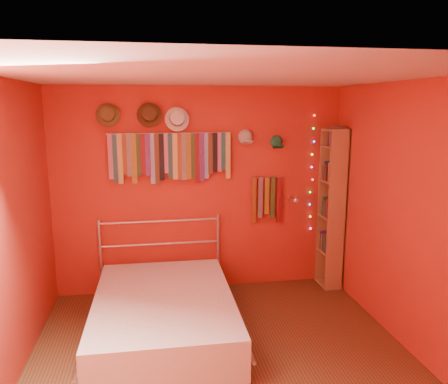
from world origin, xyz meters
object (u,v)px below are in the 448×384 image
tie_rack (170,155)px  bookshelf (335,208)px  reading_lamp (295,200)px  bed (164,313)px

tie_rack → bookshelf: bearing=-4.4°
tie_rack → bookshelf: size_ratio=0.72×
tie_rack → bookshelf: (2.02, -0.15, -0.68)m
reading_lamp → tie_rack: bearing=173.0°
reading_lamp → bookshelf: (0.53, 0.03, -0.13)m
bookshelf → tie_rack: bearing=175.6°
tie_rack → reading_lamp: bearing=-7.0°
tie_rack → bed: size_ratio=0.73×
bookshelf → bed: (-2.16, -0.89, -0.79)m
tie_rack → bookshelf: bookshelf is taller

